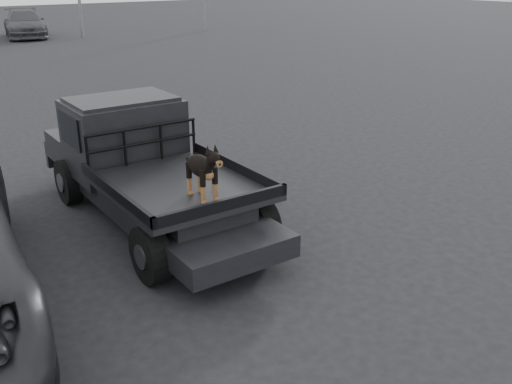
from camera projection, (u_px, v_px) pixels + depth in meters
ground at (256, 280)px, 7.30m from camera, size 120.00×120.00×0.00m
flatbed_ute at (152, 193)px, 8.85m from camera, size 2.00×5.40×0.92m
ute_cab at (123, 124)px, 9.25m from camera, size 1.72×1.30×0.88m
headache_rack at (143, 145)px, 8.74m from camera, size 1.80×0.08×0.55m
dog at (202, 171)px, 7.35m from camera, size 0.32×0.60×0.74m
distant_car_b at (25, 24)px, 32.30m from camera, size 2.93×5.41×1.49m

